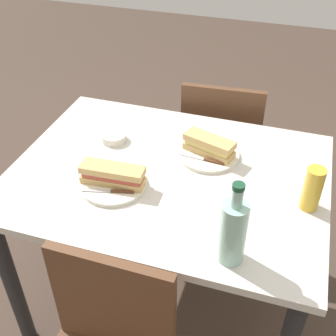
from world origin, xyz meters
name	(u,v)px	position (x,y,z in m)	size (l,w,h in m)	color
ground_plane	(168,298)	(0.00, 0.00, 0.00)	(8.00, 8.00, 0.00)	#47382D
dining_table	(168,196)	(0.00, 0.00, 0.65)	(1.15, 0.87, 0.76)	beige
chair_near	(221,144)	(-0.08, -0.63, 0.49)	(0.43, 0.43, 0.86)	brown
plate_near	(209,154)	(-0.12, -0.15, 0.77)	(0.24, 0.24, 0.01)	silver
baguette_sandwich_near	(209,145)	(-0.12, -0.15, 0.81)	(0.21, 0.13, 0.07)	tan
knife_near	(204,159)	(-0.11, -0.09, 0.78)	(0.18, 0.03, 0.01)	silver
plate_far	(114,184)	(0.16, 0.13, 0.77)	(0.24, 0.24, 0.01)	silver
baguette_sandwich_far	(113,175)	(0.16, 0.13, 0.81)	(0.23, 0.08, 0.07)	tan
knife_far	(111,191)	(0.15, 0.18, 0.78)	(0.18, 0.05, 0.01)	silver
water_bottle	(233,231)	(-0.30, 0.33, 0.87)	(0.08, 0.08, 0.28)	#99C6B7
beer_glass	(313,189)	(-0.50, 0.04, 0.84)	(0.06, 0.06, 0.16)	gold
olive_bowl	(113,137)	(0.28, -0.13, 0.78)	(0.10, 0.10, 0.03)	silver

